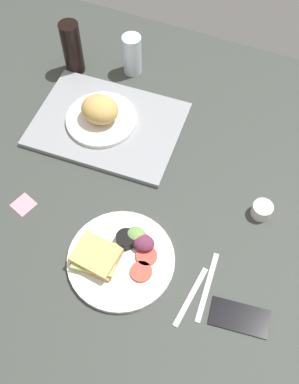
# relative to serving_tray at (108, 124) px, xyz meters

# --- Properties ---
(ground_plane) EXTENTS (1.90, 1.50, 0.03)m
(ground_plane) POSITION_rel_serving_tray_xyz_m (0.20, -0.23, -0.02)
(ground_plane) COLOR #383D38
(serving_tray) EXTENTS (0.47, 0.35, 0.02)m
(serving_tray) POSITION_rel_serving_tray_xyz_m (0.00, 0.00, 0.00)
(serving_tray) COLOR gray
(serving_tray) RESTS_ON ground_plane
(bread_plate_near) EXTENTS (0.22, 0.22, 0.09)m
(bread_plate_near) POSITION_rel_serving_tray_xyz_m (-0.02, -0.00, 0.04)
(bread_plate_near) COLOR white
(bread_plate_near) RESTS_ON serving_tray
(plate_with_salad) EXTENTS (0.28, 0.28, 0.05)m
(plate_with_salad) POSITION_rel_serving_tray_xyz_m (0.22, -0.39, 0.01)
(plate_with_salad) COLOR white
(plate_with_salad) RESTS_ON ground_plane
(drinking_glass) EXTENTS (0.06, 0.06, 0.14)m
(drinking_glass) POSITION_rel_serving_tray_xyz_m (-0.03, 0.25, 0.06)
(drinking_glass) COLOR silver
(drinking_glass) RESTS_ON ground_plane
(soda_bottle) EXTENTS (0.06, 0.06, 0.18)m
(soda_bottle) POSITION_rel_serving_tray_xyz_m (-0.21, 0.18, 0.08)
(soda_bottle) COLOR black
(soda_bottle) RESTS_ON ground_plane
(espresso_cup) EXTENTS (0.06, 0.06, 0.04)m
(espresso_cup) POSITION_rel_serving_tray_xyz_m (0.52, -0.12, 0.01)
(espresso_cup) COLOR silver
(espresso_cup) RESTS_ON ground_plane
(fork) EXTENTS (0.04, 0.17, 0.01)m
(fork) POSITION_rel_serving_tray_xyz_m (0.43, -0.42, -0.01)
(fork) COLOR #B7B7BC
(fork) RESTS_ON ground_plane
(knife) EXTENTS (0.03, 0.19, 0.01)m
(knife) POSITION_rel_serving_tray_xyz_m (0.46, -0.38, -0.01)
(knife) COLOR #B7B7BC
(knife) RESTS_ON ground_plane
(cell_phone) EXTENTS (0.15, 0.09, 0.01)m
(cell_phone) POSITION_rel_serving_tray_xyz_m (0.55, -0.42, -0.00)
(cell_phone) COLOR black
(cell_phone) RESTS_ON ground_plane
(sticky_note) EXTENTS (0.07, 0.07, 0.00)m
(sticky_note) POSITION_rel_serving_tray_xyz_m (-0.10, -0.35, -0.01)
(sticky_note) COLOR pink
(sticky_note) RESTS_ON ground_plane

